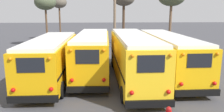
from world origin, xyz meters
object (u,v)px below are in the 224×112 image
object	(u,v)px
school_bus_1	(93,53)
school_bus_2	(133,56)
bare_tree_2	(59,3)
school_bus_0	(51,58)
bare_tree_1	(45,2)
utility_pole	(115,13)
school_bus_3	(167,53)

from	to	relation	value
school_bus_1	school_bus_2	distance (m)	3.27
bare_tree_2	school_bus_0	bearing A→B (deg)	-81.65
bare_tree_1	school_bus_2	bearing A→B (deg)	-57.90
utility_pole	bare_tree_2	world-z (taller)	utility_pole
utility_pole	bare_tree_1	distance (m)	9.30
school_bus_2	bare_tree_2	size ratio (longest dim) A/B	1.48
utility_pole	school_bus_2	bearing A→B (deg)	-88.74
school_bus_2	utility_pole	world-z (taller)	utility_pole
bare_tree_1	school_bus_1	bearing A→B (deg)	-63.93
school_bus_2	school_bus_3	xyz separation A→B (m)	(2.87, 1.34, -0.09)
bare_tree_2	utility_pole	bearing A→B (deg)	-39.13
school_bus_0	utility_pole	xyz separation A→B (m)	(5.41, 14.38, 2.91)
utility_pole	bare_tree_1	world-z (taller)	utility_pole
school_bus_2	bare_tree_1	world-z (taller)	bare_tree_1
school_bus_2	bare_tree_1	size ratio (longest dim) A/B	1.49
school_bus_2	bare_tree_2	bearing A→B (deg)	112.32
school_bus_0	school_bus_1	distance (m)	3.16
school_bus_3	bare_tree_2	bearing A→B (deg)	120.07
school_bus_1	school_bus_0	bearing A→B (deg)	-155.27
utility_pole	school_bus_0	bearing A→B (deg)	-110.61
school_bus_0	bare_tree_2	bearing A→B (deg)	98.35
school_bus_0	school_bus_3	xyz separation A→B (m)	(8.60, 1.07, 0.04)
school_bus_1	school_bus_3	xyz separation A→B (m)	(5.73, -0.25, -0.05)
utility_pole	bare_tree_1	xyz separation A→B (m)	(-9.18, 0.50, 1.42)
school_bus_0	bare_tree_1	bearing A→B (deg)	104.22
bare_tree_2	school_bus_1	bearing A→B (deg)	-73.32
bare_tree_1	bare_tree_2	bearing A→B (deg)	84.33
school_bus_1	bare_tree_1	distance (m)	15.69
bare_tree_2	school_bus_3	bearing A→B (deg)	-59.93
school_bus_1	bare_tree_2	world-z (taller)	bare_tree_2
school_bus_3	bare_tree_1	xyz separation A→B (m)	(-12.37, 13.81, 4.29)
utility_pole	bare_tree_2	distance (m)	11.12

